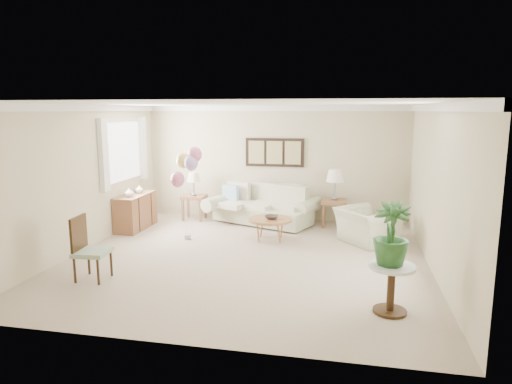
% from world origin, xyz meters
% --- Properties ---
extents(ground_plane, '(6.00, 6.00, 0.00)m').
position_xyz_m(ground_plane, '(0.00, 0.00, 0.00)').
color(ground_plane, tan).
extents(room_shell, '(6.04, 6.04, 2.60)m').
position_xyz_m(room_shell, '(-0.11, 0.09, 1.63)').
color(room_shell, beige).
rests_on(room_shell, ground).
extents(wall_art_triptych, '(1.35, 0.06, 0.65)m').
position_xyz_m(wall_art_triptych, '(0.00, 2.96, 1.55)').
color(wall_art_triptych, black).
rests_on(wall_art_triptych, ground).
extents(sofa, '(2.66, 1.62, 0.87)m').
position_xyz_m(sofa, '(-0.17, 2.50, 0.34)').
color(sofa, beige).
rests_on(sofa, ground).
extents(end_table_left, '(0.52, 0.48, 0.57)m').
position_xyz_m(end_table_left, '(-1.80, 2.51, 0.48)').
color(end_table_left, brown).
rests_on(end_table_left, ground).
extents(end_table_right, '(0.55, 0.50, 0.60)m').
position_xyz_m(end_table_right, '(1.39, 2.50, 0.50)').
color(end_table_right, brown).
rests_on(end_table_right, ground).
extents(lamp_left, '(0.30, 0.30, 0.53)m').
position_xyz_m(lamp_left, '(-1.80, 2.51, 0.98)').
color(lamp_left, gray).
rests_on(lamp_left, end_table_left).
extents(lamp_right, '(0.37, 0.37, 0.66)m').
position_xyz_m(lamp_right, '(1.39, 2.50, 1.10)').
color(lamp_right, gray).
rests_on(lamp_right, end_table_right).
extents(coffee_table, '(0.85, 0.85, 0.43)m').
position_xyz_m(coffee_table, '(0.21, 1.19, 0.40)').
color(coffee_table, '#9B6834').
rests_on(coffee_table, ground).
extents(decor_bowl, '(0.28, 0.28, 0.06)m').
position_xyz_m(decor_bowl, '(0.24, 1.16, 0.46)').
color(decor_bowl, '#312824').
rests_on(decor_bowl, coffee_table).
extents(armchair, '(1.32, 1.34, 0.66)m').
position_xyz_m(armchair, '(2.04, 1.36, 0.33)').
color(armchair, beige).
rests_on(armchair, ground).
extents(side_table, '(0.57, 0.57, 0.62)m').
position_xyz_m(side_table, '(2.23, -1.72, 0.47)').
color(side_table, silver).
rests_on(side_table, ground).
extents(potted_plant, '(0.50, 0.50, 0.78)m').
position_xyz_m(potted_plant, '(2.20, -1.71, 1.01)').
color(potted_plant, '#1B4917').
rests_on(potted_plant, side_table).
extents(accent_chair, '(0.50, 0.50, 0.96)m').
position_xyz_m(accent_chair, '(-2.09, -1.42, 0.50)').
color(accent_chair, '#8EA487').
rests_on(accent_chair, ground).
extents(credenza, '(0.46, 1.20, 0.74)m').
position_xyz_m(credenza, '(-2.76, 1.50, 0.37)').
color(credenza, brown).
rests_on(credenza, ground).
extents(vase_white, '(0.23, 0.23, 0.19)m').
position_xyz_m(vase_white, '(-2.74, 1.21, 0.83)').
color(vase_white, silver).
rests_on(vase_white, credenza).
extents(vase_sage, '(0.19, 0.19, 0.17)m').
position_xyz_m(vase_sage, '(-2.74, 1.68, 0.83)').
color(vase_sage, beige).
rests_on(vase_sage, credenza).
extents(balloon_cluster, '(0.58, 0.45, 1.82)m').
position_xyz_m(balloon_cluster, '(-1.38, 0.94, 1.47)').
color(balloon_cluster, gray).
rests_on(balloon_cluster, ground).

